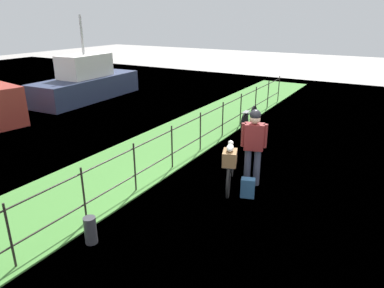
% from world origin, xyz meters
% --- Properties ---
extents(ground_plane, '(60.00, 60.00, 0.00)m').
position_xyz_m(ground_plane, '(0.00, 0.00, 0.00)').
color(ground_plane, '#9E9993').
extents(grass_strip, '(27.00, 2.40, 0.03)m').
position_xyz_m(grass_strip, '(0.00, 3.16, 0.01)').
color(grass_strip, '#478438').
rests_on(grass_strip, ground).
extents(iron_fence, '(18.04, 0.04, 1.07)m').
position_xyz_m(iron_fence, '(-0.00, 2.14, 0.61)').
color(iron_fence, '#28231E').
rests_on(iron_fence, ground).
extents(bicycle_main, '(1.59, 0.61, 0.66)m').
position_xyz_m(bicycle_main, '(0.53, 0.55, 0.35)').
color(bicycle_main, black).
rests_on(bicycle_main, ground).
extents(wooden_crate, '(0.46, 0.39, 0.29)m').
position_xyz_m(wooden_crate, '(0.18, 0.42, 0.81)').
color(wooden_crate, brown).
rests_on(wooden_crate, bicycle_main).
extents(terrier_dog, '(0.32, 0.23, 0.18)m').
position_xyz_m(terrier_dog, '(0.21, 0.43, 1.03)').
color(terrier_dog, silver).
rests_on(terrier_dog, wooden_crate).
extents(cyclist_person, '(0.38, 0.51, 1.68)m').
position_xyz_m(cyclist_person, '(0.84, 0.18, 1.00)').
color(cyclist_person, '#383D51').
rests_on(cyclist_person, ground).
extents(backpack_on_paving, '(0.26, 0.32, 0.40)m').
position_xyz_m(backpack_on_paving, '(0.27, 0.04, 0.20)').
color(backpack_on_paving, '#28517A').
rests_on(backpack_on_paving, ground).
extents(mooring_bollard, '(0.20, 0.20, 0.46)m').
position_xyz_m(mooring_bollard, '(-2.46, 1.64, 0.23)').
color(mooring_bollard, '#38383D').
rests_on(mooring_bollard, ground).
extents(bicycle_parked, '(1.62, 0.20, 0.65)m').
position_xyz_m(bicycle_parked, '(4.61, 1.74, 0.35)').
color(bicycle_parked, black).
rests_on(bicycle_parked, ground).
extents(moored_boat_near, '(5.30, 2.01, 3.52)m').
position_xyz_m(moored_boat_near, '(5.14, 9.54, 0.71)').
color(moored_boat_near, '#2D3856').
rests_on(moored_boat_near, ground).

